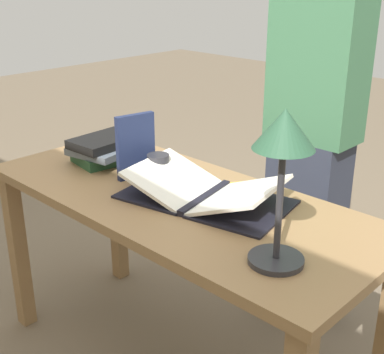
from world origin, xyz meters
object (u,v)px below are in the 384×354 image
at_px(open_book, 205,192).
at_px(book_standing_upright, 136,146).
at_px(book_stack_tall, 107,148).
at_px(reading_lamp, 283,149).
at_px(person_reader, 312,131).
at_px(coffee_mug, 158,168).
at_px(pencil, 239,182).

distance_m(open_book, book_standing_upright, 0.34).
xyz_separation_m(open_book, book_stack_tall, (0.55, -0.01, 0.02)).
bearing_deg(book_standing_upright, open_book, -165.70).
bearing_deg(open_book, book_stack_tall, -12.71).
xyz_separation_m(book_standing_upright, reading_lamp, (-0.74, 0.15, 0.20)).
bearing_deg(reading_lamp, book_standing_upright, -11.26).
relative_size(open_book, person_reader, 0.36).
height_order(book_stack_tall, person_reader, person_reader).
height_order(open_book, person_reader, person_reader).
bearing_deg(coffee_mug, person_reader, -111.08).
xyz_separation_m(open_book, book_standing_upright, (0.33, 0.02, 0.09)).
bearing_deg(pencil, coffee_mug, 40.38).
xyz_separation_m(book_stack_tall, book_standing_upright, (-0.22, 0.03, 0.07)).
xyz_separation_m(coffee_mug, pencil, (-0.22, -0.19, -0.05)).
height_order(book_stack_tall, coffee_mug, coffee_mug).
bearing_deg(book_stack_tall, book_standing_upright, 172.06).
bearing_deg(coffee_mug, reading_lamp, 165.21).
distance_m(book_stack_tall, pencil, 0.57).
bearing_deg(pencil, open_book, 93.68).
distance_m(open_book, reading_lamp, 0.53).
distance_m(pencil, person_reader, 0.46).
relative_size(pencil, person_reader, 0.08).
bearing_deg(person_reader, reading_lamp, -63.45).
height_order(coffee_mug, person_reader, person_reader).
distance_m(reading_lamp, pencil, 0.64).
xyz_separation_m(open_book, person_reader, (-0.01, -0.64, 0.08)).
height_order(reading_lamp, person_reader, person_reader).
relative_size(book_stack_tall, pencil, 2.16).
distance_m(open_book, pencil, 0.20).
height_order(reading_lamp, pencil, reading_lamp).
bearing_deg(book_standing_upright, book_stack_tall, 3.02).
bearing_deg(pencil, book_standing_upright, 34.04).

